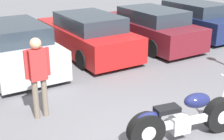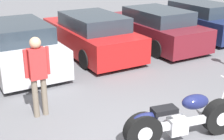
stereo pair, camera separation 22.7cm
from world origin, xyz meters
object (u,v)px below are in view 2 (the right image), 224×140
object	(u,v)px
motorcycle	(182,120)
parked_car_silver	(17,45)
parked_car_navy	(196,20)
parked_car_maroon	(154,28)
person_standing	(38,70)
parked_car_red	(91,35)

from	to	relation	value
motorcycle	parked_car_silver	world-z (taller)	parked_car_silver
motorcycle	parked_car_navy	xyz separation A→B (m)	(5.92, 5.82, 0.22)
parked_car_navy	parked_car_maroon	bearing A→B (deg)	-171.73
parked_car_silver	person_standing	world-z (taller)	person_standing
parked_car_maroon	parked_car_navy	size ratio (longest dim) A/B	1.00
motorcycle	parked_car_red	xyz separation A→B (m)	(0.94, 5.65, 0.22)
person_standing	parked_car_red	bearing A→B (deg)	50.48
motorcycle	parked_car_red	world-z (taller)	parked_car_red
parked_car_red	person_standing	bearing A→B (deg)	-129.52
parked_car_navy	motorcycle	bearing A→B (deg)	-135.47
parked_car_silver	parked_car_maroon	bearing A→B (deg)	-1.58
parked_car_red	person_standing	size ratio (longest dim) A/B	2.66
motorcycle	parked_car_maroon	world-z (taller)	parked_car_maroon
person_standing	parked_car_maroon	bearing A→B (deg)	31.57
parked_car_silver	person_standing	distance (m)	3.47
parked_car_silver	parked_car_navy	xyz separation A→B (m)	(7.46, 0.22, 0.00)
motorcycle	parked_car_red	distance (m)	5.73
parked_car_navy	parked_car_red	bearing A→B (deg)	-177.98
parked_car_red	parked_car_maroon	distance (m)	2.50
motorcycle	person_standing	bearing A→B (deg)	131.55
parked_car_silver	parked_car_navy	size ratio (longest dim) A/B	1.00
motorcycle	parked_car_maroon	size ratio (longest dim) A/B	0.50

